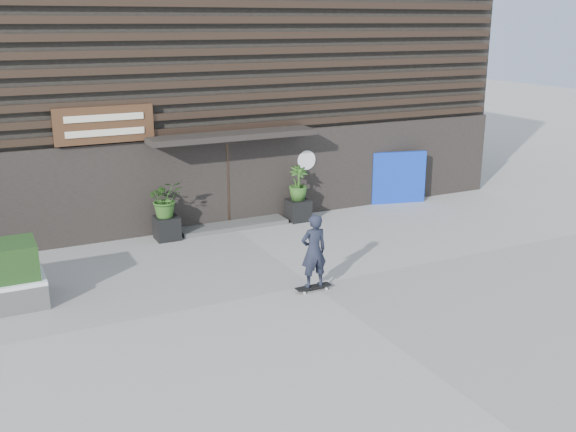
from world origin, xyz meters
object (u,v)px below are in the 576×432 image
planter_pot_left (167,228)px  planter_pot_right (298,210)px  skateboarder (314,251)px  blue_tarp (399,178)px

planter_pot_left → planter_pot_right: same height
planter_pot_left → skateboarder: size_ratio=0.36×
planter_pot_left → skateboarder: 5.02m
skateboarder → planter_pot_right: bearing=66.5°
planter_pot_left → skateboarder: skateboarder is taller
planter_pot_right → skateboarder: bearing=-113.5°
blue_tarp → skateboarder: 7.52m
planter_pot_right → skateboarder: (-2.02, -4.66, 0.57)m
planter_pot_right → skateboarder: 5.11m
planter_pot_right → skateboarder: skateboarder is taller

